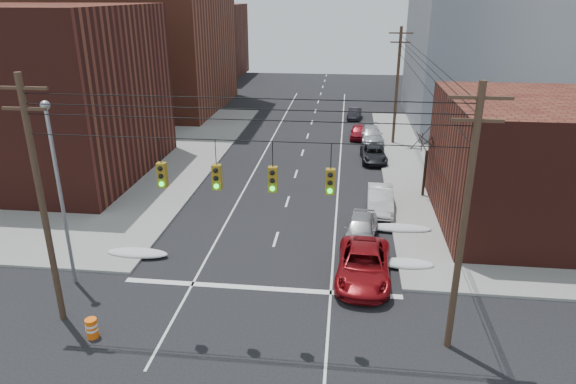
% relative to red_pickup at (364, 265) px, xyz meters
% --- Properties ---
extents(ground, '(160.00, 160.00, 0.00)m').
position_rel_red_pickup_xyz_m(ground, '(-5.09, -8.00, -0.81)').
color(ground, black).
rests_on(ground, ground).
extents(sidewalk_nw, '(40.00, 40.00, 0.15)m').
position_rel_red_pickup_xyz_m(sidewalk_nw, '(-32.09, 19.00, -0.73)').
color(sidewalk_nw, gray).
rests_on(sidewalk_nw, ground).
extents(building_brick_near, '(20.00, 16.00, 13.00)m').
position_rel_red_pickup_xyz_m(building_brick_near, '(-27.09, 14.00, 5.69)').
color(building_brick_near, '#491C16').
rests_on(building_brick_near, ground).
extents(building_brick_far, '(22.00, 18.00, 12.00)m').
position_rel_red_pickup_xyz_m(building_brick_far, '(-31.09, 66.00, 5.19)').
color(building_brick_far, '#491C16').
rests_on(building_brick_far, ground).
extents(building_office, '(22.00, 20.00, 25.00)m').
position_rel_red_pickup_xyz_m(building_office, '(16.91, 36.00, 11.69)').
color(building_office, gray).
rests_on(building_office, ground).
extents(building_glass, '(20.00, 18.00, 22.00)m').
position_rel_red_pickup_xyz_m(building_glass, '(18.91, 62.00, 10.19)').
color(building_glass, gray).
rests_on(building_glass, ground).
extents(utility_pole_left, '(2.20, 0.28, 11.00)m').
position_rel_red_pickup_xyz_m(utility_pole_left, '(-13.59, -5.00, 4.98)').
color(utility_pole_left, '#473323').
rests_on(utility_pole_left, ground).
extents(utility_pole_right, '(2.20, 0.28, 11.00)m').
position_rel_red_pickup_xyz_m(utility_pole_right, '(3.41, -5.00, 4.98)').
color(utility_pole_right, '#473323').
rests_on(utility_pole_right, ground).
extents(utility_pole_far, '(2.20, 0.28, 11.00)m').
position_rel_red_pickup_xyz_m(utility_pole_far, '(3.41, 26.00, 4.98)').
color(utility_pole_far, '#473323').
rests_on(utility_pole_far, ground).
extents(traffic_signals, '(17.00, 0.42, 2.02)m').
position_rel_red_pickup_xyz_m(traffic_signals, '(-4.99, -5.03, 6.36)').
color(traffic_signals, black).
rests_on(traffic_signals, ground).
extents(street_light, '(0.44, 0.44, 9.32)m').
position_rel_red_pickup_xyz_m(street_light, '(-14.59, -2.00, 4.73)').
color(street_light, gray).
rests_on(street_light, ground).
extents(bare_tree, '(2.09, 2.20, 4.93)m').
position_rel_red_pickup_xyz_m(bare_tree, '(4.49, 12.00, 1.51)').
color(bare_tree, black).
rests_on(bare_tree, ground).
extents(snow_nw, '(3.50, 1.08, 0.42)m').
position_rel_red_pickup_xyz_m(snow_nw, '(-12.49, 1.00, -0.60)').
color(snow_nw, silver).
rests_on(snow_nw, ground).
extents(snow_ne, '(3.00, 1.08, 0.42)m').
position_rel_red_pickup_xyz_m(snow_ne, '(2.31, 1.50, -0.60)').
color(snow_ne, silver).
rests_on(snow_ne, ground).
extents(snow_east_far, '(4.00, 1.08, 0.42)m').
position_rel_red_pickup_xyz_m(snow_east_far, '(2.31, 6.00, -0.60)').
color(snow_east_far, silver).
rests_on(snow_east_far, ground).
extents(red_pickup, '(2.96, 5.94, 1.62)m').
position_rel_red_pickup_xyz_m(red_pickup, '(0.00, 0.00, 0.00)').
color(red_pickup, maroon).
rests_on(red_pickup, ground).
extents(parked_car_a, '(2.37, 4.81, 1.58)m').
position_rel_red_pickup_xyz_m(parked_car_a, '(-0.08, 4.40, -0.02)').
color(parked_car_a, '#A1A0A4').
rests_on(parked_car_a, ground).
extents(parked_car_b, '(1.80, 4.83, 1.58)m').
position_rel_red_pickup_xyz_m(parked_car_b, '(1.31, 9.23, -0.02)').
color(parked_car_b, silver).
rests_on(parked_car_b, ground).
extents(parked_car_c, '(2.34, 4.70, 1.28)m').
position_rel_red_pickup_xyz_m(parked_car_c, '(1.31, 20.08, -0.17)').
color(parked_car_c, black).
rests_on(parked_car_c, ground).
extents(parked_car_d, '(2.47, 5.30, 1.50)m').
position_rel_red_pickup_xyz_m(parked_car_d, '(1.31, 26.33, -0.06)').
color(parked_car_d, '#B3B3B8').
rests_on(parked_car_d, ground).
extents(parked_car_e, '(1.83, 4.03, 1.34)m').
position_rel_red_pickup_xyz_m(parked_car_e, '(0.09, 27.76, -0.14)').
color(parked_car_e, maroon).
rests_on(parked_car_e, ground).
extents(parked_car_f, '(1.75, 4.00, 1.28)m').
position_rel_red_pickup_xyz_m(parked_car_f, '(-0.29, 36.30, -0.17)').
color(parked_car_f, black).
rests_on(parked_car_f, ground).
extents(lot_car_a, '(4.21, 2.81, 1.31)m').
position_rel_red_pickup_xyz_m(lot_car_a, '(-19.75, 14.38, -0.00)').
color(lot_car_a, silver).
rests_on(lot_car_a, sidewalk_nw).
extents(lot_car_b, '(5.21, 3.63, 1.32)m').
position_rel_red_pickup_xyz_m(lot_car_b, '(-20.30, 16.10, 0.00)').
color(lot_car_b, '#B0AFB4').
rests_on(lot_car_b, sidewalk_nw).
extents(lot_car_c, '(5.34, 3.90, 1.44)m').
position_rel_red_pickup_xyz_m(lot_car_c, '(-21.91, 16.49, 0.06)').
color(lot_car_c, black).
rests_on(lot_car_c, sidewalk_nw).
extents(lot_car_d, '(3.85, 1.77, 1.28)m').
position_rel_red_pickup_xyz_m(lot_car_d, '(-25.08, 21.63, -0.02)').
color(lot_car_d, '#9E9EA2').
rests_on(lot_car_d, sidewalk_nw).
extents(construction_barrel, '(0.64, 0.64, 0.90)m').
position_rel_red_pickup_xyz_m(construction_barrel, '(-11.59, -6.17, -0.35)').
color(construction_barrel, '#FA610D').
rests_on(construction_barrel, ground).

